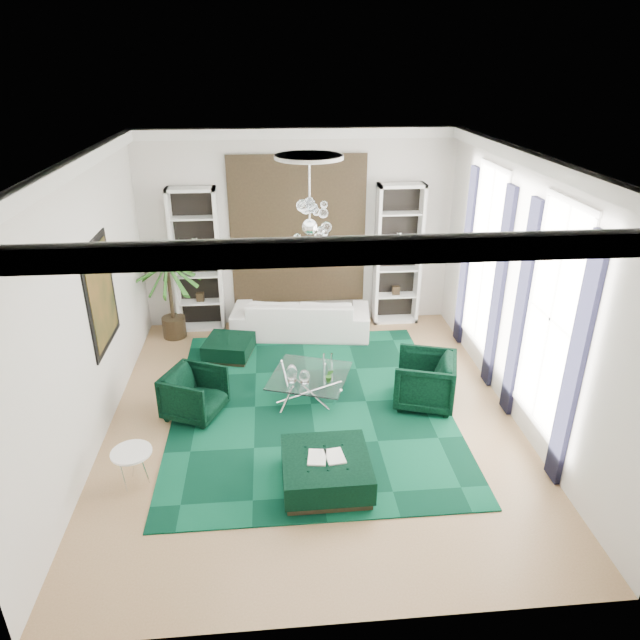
{
  "coord_description": "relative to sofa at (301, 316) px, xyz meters",
  "views": [
    {
      "loc": [
        -0.53,
        -7.2,
        4.92
      ],
      "look_at": [
        0.16,
        0.5,
        1.36
      ],
      "focal_mm": 32.0,
      "sensor_mm": 36.0,
      "label": 1
    }
  ],
  "objects": [
    {
      "name": "floor",
      "position": [
        0.0,
        -2.85,
        -0.39
      ],
      "size": [
        6.0,
        7.0,
        0.02
      ],
      "primitive_type": "cube",
      "color": "tan",
      "rests_on": "ground"
    },
    {
      "name": "ceiling",
      "position": [
        0.0,
        -2.85,
        3.43
      ],
      "size": [
        6.0,
        7.0,
        0.02
      ],
      "primitive_type": "cube",
      "color": "white",
      "rests_on": "ground"
    },
    {
      "name": "wall_back",
      "position": [
        0.0,
        0.66,
        1.52
      ],
      "size": [
        6.0,
        0.02,
        3.8
      ],
      "primitive_type": "cube",
      "color": "silver",
      "rests_on": "ground"
    },
    {
      "name": "wall_front",
      "position": [
        0.0,
        -6.36,
        1.52
      ],
      "size": [
        6.0,
        0.02,
        3.8
      ],
      "primitive_type": "cube",
      "color": "silver",
      "rests_on": "ground"
    },
    {
      "name": "wall_left",
      "position": [
        -3.01,
        -2.85,
        1.52
      ],
      "size": [
        0.02,
        7.0,
        3.8
      ],
      "primitive_type": "cube",
      "color": "silver",
      "rests_on": "ground"
    },
    {
      "name": "wall_right",
      "position": [
        3.01,
        -2.85,
        1.52
      ],
      "size": [
        0.02,
        7.0,
        3.8
      ],
      "primitive_type": "cube",
      "color": "silver",
      "rests_on": "ground"
    },
    {
      "name": "crown_molding",
      "position": [
        0.0,
        -2.85,
        3.32
      ],
      "size": [
        6.0,
        7.0,
        0.18
      ],
      "primitive_type": null,
      "color": "white",
      "rests_on": "ceiling"
    },
    {
      "name": "ceiling_medallion",
      "position": [
        0.0,
        -2.55,
        3.39
      ],
      "size": [
        0.9,
        0.9,
        0.05
      ],
      "primitive_type": "cylinder",
      "color": "white",
      "rests_on": "ceiling"
    },
    {
      "name": "tapestry",
      "position": [
        0.0,
        0.61,
        1.52
      ],
      "size": [
        2.5,
        0.06,
        2.8
      ],
      "primitive_type": "cube",
      "color": "black",
      "rests_on": "wall_back"
    },
    {
      "name": "shelving_left",
      "position": [
        -1.95,
        0.46,
        1.02
      ],
      "size": [
        0.9,
        0.38,
        2.8
      ],
      "primitive_type": null,
      "color": "white",
      "rests_on": "floor"
    },
    {
      "name": "shelving_right",
      "position": [
        1.95,
        0.46,
        1.02
      ],
      "size": [
        0.9,
        0.38,
        2.8
      ],
      "primitive_type": null,
      "color": "white",
      "rests_on": "floor"
    },
    {
      "name": "painting",
      "position": [
        -2.97,
        -2.25,
        1.47
      ],
      "size": [
        0.04,
        1.3,
        1.6
      ],
      "primitive_type": "cube",
      "color": "black",
      "rests_on": "wall_left"
    },
    {
      "name": "window_near",
      "position": [
        2.99,
        -3.75,
        1.52
      ],
      "size": [
        0.03,
        1.1,
        2.9
      ],
      "primitive_type": "cube",
      "color": "white",
      "rests_on": "wall_right"
    },
    {
      "name": "curtain_near_a",
      "position": [
        2.96,
        -4.53,
        1.27
      ],
      "size": [
        0.07,
        0.3,
        3.25
      ],
      "primitive_type": "cube",
      "color": "black",
      "rests_on": "floor"
    },
    {
      "name": "curtain_near_b",
      "position": [
        2.96,
        -2.97,
        1.27
      ],
      "size": [
        0.07,
        0.3,
        3.25
      ],
      "primitive_type": "cube",
      "color": "black",
      "rests_on": "floor"
    },
    {
      "name": "window_far",
      "position": [
        2.99,
        -1.35,
        1.52
      ],
      "size": [
        0.03,
        1.1,
        2.9
      ],
      "primitive_type": "cube",
      "color": "white",
      "rests_on": "wall_right"
    },
    {
      "name": "curtain_far_a",
      "position": [
        2.96,
        -2.13,
        1.27
      ],
      "size": [
        0.07,
        0.3,
        3.25
      ],
      "primitive_type": "cube",
      "color": "black",
      "rests_on": "floor"
    },
    {
      "name": "curtain_far_b",
      "position": [
        2.96,
        -0.57,
        1.27
      ],
      "size": [
        0.07,
        0.3,
        3.25
      ],
      "primitive_type": "cube",
      "color": "black",
      "rests_on": "floor"
    },
    {
      "name": "rug",
      "position": [
        0.0,
        -2.55,
        -0.37
      ],
      "size": [
        4.2,
        5.0,
        0.02
      ],
      "primitive_type": "cube",
      "color": "black",
      "rests_on": "floor"
    },
    {
      "name": "sofa",
      "position": [
        0.0,
        0.0,
        0.0
      ],
      "size": [
        2.73,
        1.35,
        0.76
      ],
      "primitive_type": "imported",
      "rotation": [
        0.0,
        0.0,
        3.01
      ],
      "color": "silver",
      "rests_on": "floor"
    },
    {
      "name": "armchair_left",
      "position": [
        -1.75,
        -2.65,
        -0.02
      ],
      "size": [
        1.05,
        1.04,
        0.73
      ],
      "primitive_type": "imported",
      "rotation": [
        0.0,
        0.0,
        1.15
      ],
      "color": "black",
      "rests_on": "floor"
    },
    {
      "name": "armchair_right",
      "position": [
        1.75,
        -2.65,
        0.03
      ],
      "size": [
        1.13,
        1.11,
        0.83
      ],
      "primitive_type": "imported",
      "rotation": [
        0.0,
        0.0,
        -1.88
      ],
      "color": "black",
      "rests_on": "floor"
    },
    {
      "name": "coffee_table",
      "position": [
        0.0,
        -2.3,
        -0.18
      ],
      "size": [
        1.46,
        1.46,
        0.4
      ],
      "primitive_type": null,
      "rotation": [
        0.0,
        0.0,
        -0.33
      ],
      "color": "white",
      "rests_on": "floor"
    },
    {
      "name": "ottoman_side",
      "position": [
        -1.35,
        -0.85,
        -0.2
      ],
      "size": [
        0.96,
        0.96,
        0.36
      ],
      "primitive_type": "cube",
      "rotation": [
        0.0,
        0.0,
        -0.23
      ],
      "color": "black",
      "rests_on": "floor"
    },
    {
      "name": "ottoman_front",
      "position": [
        0.05,
        -4.4,
        -0.17
      ],
      "size": [
        1.09,
        1.09,
        0.43
      ],
      "primitive_type": "cube",
      "rotation": [
        0.0,
        0.0,
        0.01
      ],
      "color": "black",
      "rests_on": "floor"
    },
    {
      "name": "book",
      "position": [
        0.05,
        -4.4,
        0.07
      ],
      "size": [
        0.46,
        0.31,
        0.03
      ],
      "primitive_type": "cube",
      "color": "white",
      "rests_on": "ottoman_front"
    },
    {
      "name": "side_table",
      "position": [
        -2.35,
        -4.15,
        -0.14
      ],
      "size": [
        0.65,
        0.65,
        0.49
      ],
      "primitive_type": "cylinder",
      "rotation": [
        0.0,
        0.0,
        -0.35
      ],
      "color": "white",
      "rests_on": "floor"
    },
    {
      "name": "palm",
      "position": [
        -2.45,
        0.1,
        0.83
      ],
      "size": [
        1.91,
        1.91,
        2.43
      ],
      "primitive_type": null,
      "rotation": [
        0.0,
        0.0,
        -0.31
      ],
      "color": "#29661E",
      "rests_on": "floor"
    },
    {
      "name": "chandelier",
      "position": [
        0.0,
        -2.55,
        2.47
      ],
      "size": [
        0.98,
        0.98,
        0.78
      ],
      "primitive_type": null,
      "rotation": [
        0.0,
        0.0,
        0.14
      ],
      "color": "white",
      "rests_on": "ceiling"
    },
    {
      "name": "table_plant",
      "position": [
        0.29,
        -2.54,
        0.13
      ],
      "size": [
        0.15,
        0.13,
        0.22
      ],
      "primitive_type": "imported",
      "rotation": [
        0.0,
        0.0,
        -0.32
      ],
      "color": "#29661E",
      "rests_on": "coffee_table"
    }
  ]
}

